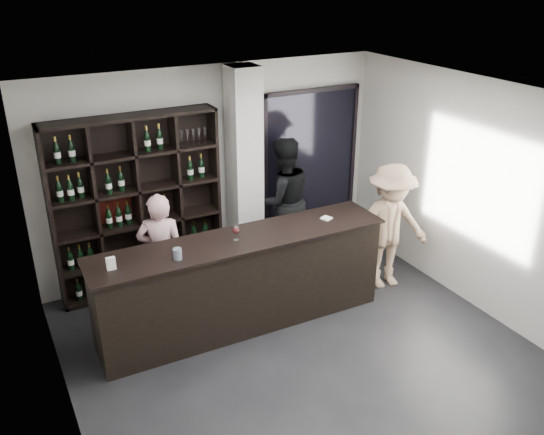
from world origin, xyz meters
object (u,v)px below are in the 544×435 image
taster_pink (162,254)px  taster_black (283,200)px  tasting_counter (242,282)px  customer (389,227)px  wine_shelf (138,206)px

taster_pink → taster_black: bearing=-139.9°
tasting_counter → taster_black: size_ratio=1.91×
taster_pink → customer: customer is taller
wine_shelf → taster_black: (2.07, -0.17, -0.26)m
wine_shelf → tasting_counter: size_ratio=0.67×
taster_pink → taster_black: 2.09m
tasting_counter → customer: size_ratio=2.04×
taster_pink → customer: size_ratio=0.92×
tasting_counter → taster_black: taster_black is taller
wine_shelf → customer: 3.33m
taster_black → wine_shelf: bearing=-0.8°
tasting_counter → customer: (2.15, -0.05, 0.28)m
taster_pink → taster_black: (2.01, 0.55, 0.14)m
wine_shelf → taster_pink: bearing=-85.5°
tasting_counter → taster_pink: 1.08m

